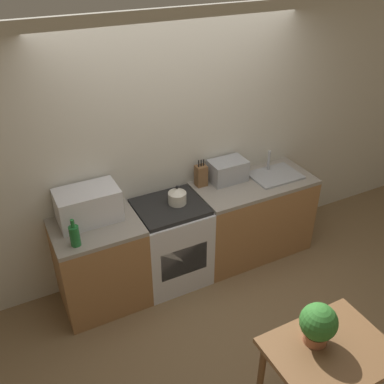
{
  "coord_description": "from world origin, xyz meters",
  "views": [
    {
      "loc": [
        -1.61,
        -2.43,
        3.15
      ],
      "look_at": [
        -0.06,
        0.61,
        1.05
      ],
      "focal_mm": 40.0,
      "sensor_mm": 36.0,
      "label": 1
    }
  ],
  "objects_px": {
    "bottle": "(75,235)",
    "kettle": "(177,196)",
    "dining_table": "(328,361)",
    "toaster_oven": "(228,171)",
    "microwave": "(88,205)",
    "stove_range": "(171,243)"
  },
  "relations": [
    {
      "from": "stove_range",
      "to": "dining_table",
      "type": "xyz_separation_m",
      "value": [
        0.3,
        -1.9,
        0.21
      ]
    },
    {
      "from": "kettle",
      "to": "microwave",
      "type": "height_order",
      "value": "microwave"
    },
    {
      "from": "stove_range",
      "to": "dining_table",
      "type": "height_order",
      "value": "stove_range"
    },
    {
      "from": "kettle",
      "to": "microwave",
      "type": "distance_m",
      "value": 0.83
    },
    {
      "from": "microwave",
      "to": "dining_table",
      "type": "height_order",
      "value": "microwave"
    },
    {
      "from": "bottle",
      "to": "dining_table",
      "type": "height_order",
      "value": "bottle"
    },
    {
      "from": "stove_range",
      "to": "bottle",
      "type": "relative_size",
      "value": 3.53
    },
    {
      "from": "bottle",
      "to": "microwave",
      "type": "bearing_deg",
      "value": 56.23
    },
    {
      "from": "bottle",
      "to": "kettle",
      "type": "bearing_deg",
      "value": 10.57
    },
    {
      "from": "stove_range",
      "to": "toaster_oven",
      "type": "relative_size",
      "value": 2.37
    },
    {
      "from": "stove_range",
      "to": "toaster_oven",
      "type": "distance_m",
      "value": 0.94
    },
    {
      "from": "stove_range",
      "to": "microwave",
      "type": "bearing_deg",
      "value": 170.96
    },
    {
      "from": "microwave",
      "to": "kettle",
      "type": "bearing_deg",
      "value": -7.94
    },
    {
      "from": "dining_table",
      "to": "kettle",
      "type": "bearing_deg",
      "value": 96.66
    },
    {
      "from": "stove_range",
      "to": "kettle",
      "type": "distance_m",
      "value": 0.54
    },
    {
      "from": "bottle",
      "to": "dining_table",
      "type": "bearing_deg",
      "value": -53.79
    },
    {
      "from": "microwave",
      "to": "toaster_oven",
      "type": "relative_size",
      "value": 1.45
    },
    {
      "from": "toaster_oven",
      "to": "dining_table",
      "type": "height_order",
      "value": "toaster_oven"
    },
    {
      "from": "stove_range",
      "to": "microwave",
      "type": "relative_size",
      "value": 1.63
    },
    {
      "from": "kettle",
      "to": "dining_table",
      "type": "bearing_deg",
      "value": -83.34
    },
    {
      "from": "dining_table",
      "to": "toaster_oven",
      "type": "bearing_deg",
      "value": 78.05
    },
    {
      "from": "microwave",
      "to": "bottle",
      "type": "distance_m",
      "value": 0.37
    }
  ]
}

